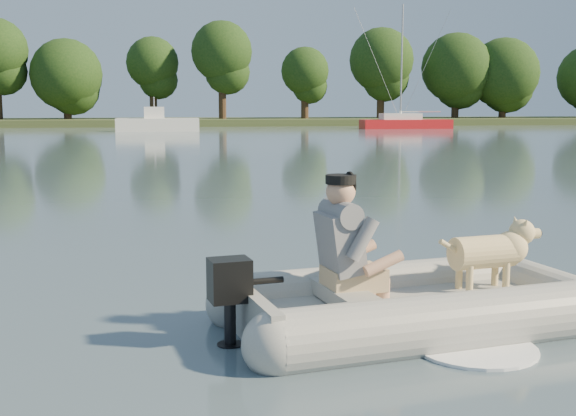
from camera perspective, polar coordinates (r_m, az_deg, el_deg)
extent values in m
plane|color=slate|center=(5.82, 5.52, -10.72)|extent=(160.00, 160.00, 0.00)
cube|color=#47512D|center=(67.35, -8.47, 6.71)|extent=(160.00, 12.00, 0.70)
cylinder|color=#332316|center=(67.18, -17.02, 7.48)|extent=(0.70, 0.70, 2.94)
sphere|color=#294416|center=(67.23, -17.13, 10.05)|extent=(6.27, 6.27, 6.27)
cylinder|color=#332316|center=(67.27, -10.58, 8.01)|extent=(0.70, 0.70, 3.67)
sphere|color=#294416|center=(67.38, -10.67, 11.22)|extent=(4.69, 4.69, 4.69)
cylinder|color=#332316|center=(65.67, -5.21, 8.38)|extent=(0.70, 0.70, 4.29)
sphere|color=#294416|center=(65.84, -5.26, 12.22)|extent=(5.43, 5.43, 5.43)
cylinder|color=#332316|center=(66.97, 1.34, 7.95)|extent=(0.70, 0.70, 3.21)
sphere|color=#294416|center=(67.03, 1.35, 10.77)|extent=(4.41, 4.41, 4.41)
cylinder|color=#332316|center=(69.35, 7.32, 8.19)|extent=(0.70, 0.70, 3.94)
sphere|color=#294416|center=(69.47, 7.38, 11.53)|extent=(6.03, 6.03, 6.03)
cylinder|color=#332316|center=(72.17, 13.07, 7.88)|extent=(0.70, 0.70, 3.52)
sphere|color=#294416|center=(72.25, 13.16, 10.74)|extent=(6.68, 6.68, 6.68)
cylinder|color=#332316|center=(73.93, 16.58, 7.63)|extent=(0.70, 0.70, 3.21)
sphere|color=#294416|center=(73.99, 16.69, 10.19)|extent=(6.79, 6.79, 6.79)
cube|color=red|center=(57.86, 9.28, 6.48)|extent=(7.10, 2.29, 0.88)
cube|color=white|center=(57.71, 8.87, 7.14)|extent=(3.12, 1.66, 0.53)
cylinder|color=#A5A5AA|center=(57.80, 8.97, 11.29)|extent=(0.14, 0.14, 8.81)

